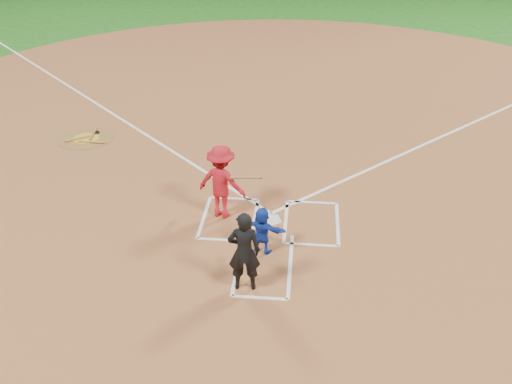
# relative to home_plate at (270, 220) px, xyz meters

# --- Properties ---
(ground) EXTENTS (120.00, 120.00, 0.00)m
(ground) POSITION_rel_home_plate_xyz_m (0.00, 0.00, -0.02)
(ground) COLOR #1B5A16
(ground) RESTS_ON ground
(home_plate_dirt) EXTENTS (28.00, 28.00, 0.01)m
(home_plate_dirt) POSITION_rel_home_plate_xyz_m (0.00, 6.00, -0.01)
(home_plate_dirt) COLOR brown
(home_plate_dirt) RESTS_ON ground
(home_plate) EXTENTS (0.60, 0.60, 0.02)m
(home_plate) POSITION_rel_home_plate_xyz_m (0.00, 0.00, 0.00)
(home_plate) COLOR silver
(home_plate) RESTS_ON home_plate_dirt
(on_deck_circle) EXTENTS (1.70, 1.70, 0.01)m
(on_deck_circle) POSITION_rel_home_plate_xyz_m (-5.99, 4.08, -0.00)
(on_deck_circle) COLOR brown
(on_deck_circle) RESTS_ON home_plate_dirt
(on_deck_logo) EXTENTS (0.80, 0.80, 0.00)m
(on_deck_logo) POSITION_rel_home_plate_xyz_m (-5.99, 4.08, 0.00)
(on_deck_logo) COLOR gold
(on_deck_logo) RESTS_ON on_deck_circle
(on_deck_bat_a) EXTENTS (0.16, 0.84, 0.06)m
(on_deck_bat_a) POSITION_rel_home_plate_xyz_m (-5.84, 4.33, 0.03)
(on_deck_bat_a) COLOR olive
(on_deck_bat_a) RESTS_ON on_deck_circle
(on_deck_bat_b) EXTENTS (0.70, 0.58, 0.06)m
(on_deck_bat_b) POSITION_rel_home_plate_xyz_m (-6.19, 3.98, 0.03)
(on_deck_bat_b) COLOR olive
(on_deck_bat_b) RESTS_ON on_deck_circle
(on_deck_bat_c) EXTENTS (0.84, 0.11, 0.06)m
(on_deck_bat_c) POSITION_rel_home_plate_xyz_m (-5.69, 3.78, 0.03)
(on_deck_bat_c) COLOR #9F6B3A
(on_deck_bat_c) RESTS_ON on_deck_circle
(bat_weight_donut) EXTENTS (0.19, 0.19, 0.05)m
(bat_weight_donut) POSITION_rel_home_plate_xyz_m (-5.79, 4.48, 0.03)
(bat_weight_donut) COLOR black
(bat_weight_donut) RESTS_ON on_deck_circle
(catcher) EXTENTS (1.06, 0.62, 1.09)m
(catcher) POSITION_rel_home_plate_xyz_m (-0.09, -1.26, 0.54)
(catcher) COLOR #1635B7
(catcher) RESTS_ON home_plate_dirt
(umpire) EXTENTS (0.67, 0.47, 1.74)m
(umpire) POSITION_rel_home_plate_xyz_m (-0.33, -2.50, 0.86)
(umpire) COLOR black
(umpire) RESTS_ON home_plate_dirt
(chalk_markings) EXTENTS (28.35, 17.32, 0.01)m
(chalk_markings) POSITION_rel_home_plate_xyz_m (0.00, 5.29, -0.01)
(chalk_markings) COLOR white
(chalk_markings) RESTS_ON home_plate_dirt
(batter_at_plate) EXTENTS (1.62, 0.97, 1.82)m
(batter_at_plate) POSITION_rel_home_plate_xyz_m (-1.16, 0.12, 0.90)
(batter_at_plate) COLOR #AF131F
(batter_at_plate) RESTS_ON home_plate_dirt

